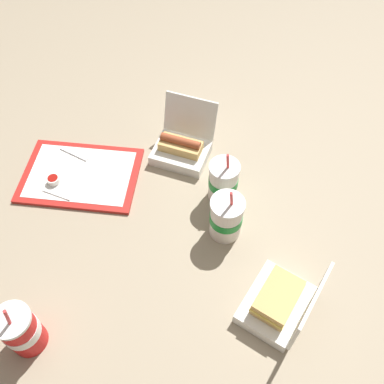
% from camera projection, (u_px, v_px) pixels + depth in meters
% --- Properties ---
extents(ground_plane, '(3.20, 3.20, 0.00)m').
position_uv_depth(ground_plane, '(193.00, 212.00, 1.31)').
color(ground_plane, gray).
extents(food_tray, '(0.40, 0.30, 0.01)m').
position_uv_depth(food_tray, '(82.00, 175.00, 1.39)').
color(food_tray, red).
rests_on(food_tray, ground_plane).
extents(ketchup_cup, '(0.04, 0.04, 0.02)m').
position_uv_depth(ketchup_cup, '(55.00, 180.00, 1.35)').
color(ketchup_cup, white).
rests_on(ketchup_cup, food_tray).
extents(napkin_stack, '(0.13, 0.13, 0.00)m').
position_uv_depth(napkin_stack, '(66.00, 183.00, 1.35)').
color(napkin_stack, white).
rests_on(napkin_stack, food_tray).
extents(plastic_fork, '(0.10, 0.06, 0.00)m').
position_uv_depth(plastic_fork, '(75.00, 153.00, 1.43)').
color(plastic_fork, white).
rests_on(plastic_fork, food_tray).
extents(clamshell_hotdog_back, '(0.23, 0.23, 0.17)m').
position_uv_depth(clamshell_hotdog_back, '(183.00, 147.00, 1.41)').
color(clamshell_hotdog_back, white).
rests_on(clamshell_hotdog_back, ground_plane).
extents(clamshell_sandwich_center, '(0.23, 0.24, 0.19)m').
position_uv_depth(clamshell_sandwich_center, '(281.00, 302.00, 1.09)').
color(clamshell_sandwich_center, white).
rests_on(clamshell_sandwich_center, ground_plane).
extents(soda_cup_corner, '(0.09, 0.09, 0.21)m').
position_uv_depth(soda_cup_corner, '(225.00, 182.00, 1.28)').
color(soda_cup_corner, white).
rests_on(soda_cup_corner, ground_plane).
extents(soda_cup_center, '(0.09, 0.09, 0.22)m').
position_uv_depth(soda_cup_center, '(23.00, 330.00, 1.02)').
color(soda_cup_center, red).
rests_on(soda_cup_center, ground_plane).
extents(soda_cup_left, '(0.10, 0.10, 0.21)m').
position_uv_depth(soda_cup_left, '(228.00, 217.00, 1.21)').
color(soda_cup_left, white).
rests_on(soda_cup_left, ground_plane).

